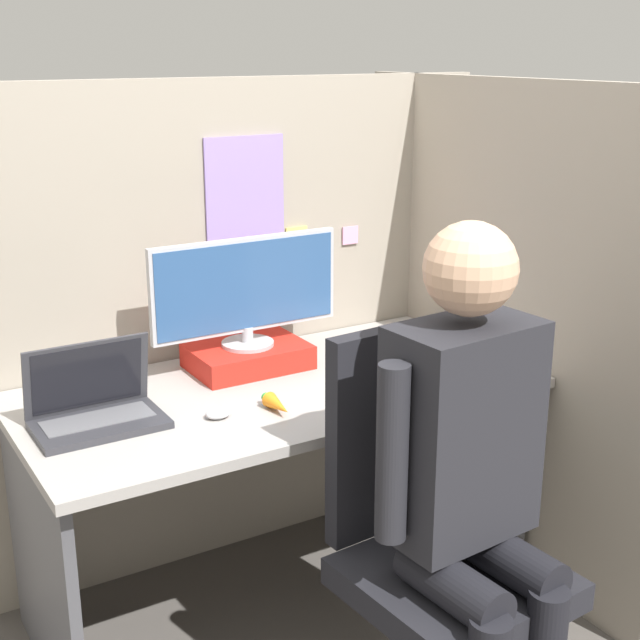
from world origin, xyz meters
The scene contains 11 objects.
cubicle_panel_back centered at (0.00, 0.78, 0.81)m, with size 2.01×0.05×1.61m.
cubicle_panel_right centered at (0.78, 0.30, 0.80)m, with size 0.04×1.41×1.61m.
desk centered at (0.00, 0.38, 0.56)m, with size 1.51×0.75×0.73m.
paper_box centered at (0.00, 0.56, 0.77)m, with size 0.36×0.25×0.07m.
monitor centered at (0.00, 0.57, 0.99)m, with size 0.62×0.16×0.34m.
laptop centered at (-0.54, 0.38, 0.78)m, with size 0.34×0.21×0.22m.
mouse centered at (-0.25, 0.25, 0.75)m, with size 0.07×0.06×0.03m.
stapler centered at (0.67, 0.50, 0.76)m, with size 0.04×0.15×0.05m.
carrot_toy centered at (-0.09, 0.20, 0.76)m, with size 0.04×0.13×0.04m.
office_chair centered at (0.08, -0.27, 0.55)m, with size 0.53×0.57×1.04m.
person centered at (0.07, -0.42, 0.79)m, with size 0.48×0.41×1.35m.
Camera 1 is at (-1.16, -1.80, 1.70)m, focal length 50.00 mm.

